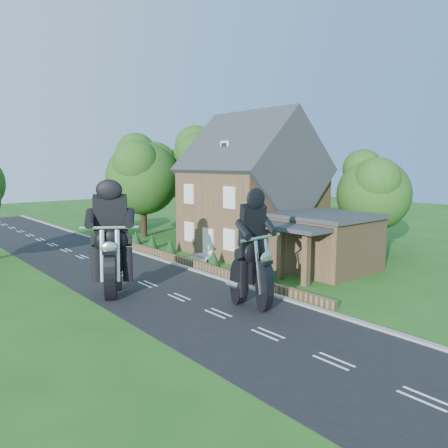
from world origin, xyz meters
TOP-DOWN VIEW (x-y plane):
  - ground at (0.00, 0.00)m, footprint 120.00×120.00m
  - road at (0.00, 0.00)m, footprint 7.00×80.00m
  - kerb at (3.65, 0.00)m, footprint 0.30×80.00m
  - garden_wall at (4.30, 5.00)m, footprint 0.30×22.00m
  - house at (10.49, 6.00)m, footprint 9.54×8.64m
  - annex at (9.87, -0.80)m, footprint 7.05×5.94m
  - tree_annex_side at (17.13, 0.10)m, footprint 5.64×5.20m
  - tree_house_right at (16.65, 8.62)m, footprint 6.51×6.00m
  - tree_behind_house at (14.18, 16.14)m, footprint 7.81×7.20m
  - tree_behind_left at (8.16, 17.13)m, footprint 6.94×6.40m
  - shrub_a at (5.30, -1.00)m, footprint 0.90×0.90m
  - shrub_b at (5.30, 1.50)m, footprint 0.90×0.90m
  - shrub_c at (5.30, 4.00)m, footprint 0.90×0.90m
  - shrub_d at (5.30, 9.00)m, footprint 0.90×0.90m
  - shrub_e at (5.30, 11.50)m, footprint 0.90×0.90m
  - shrub_f at (5.30, 14.00)m, footprint 0.90×0.90m
  - motorcycle_lead at (1.63, -3.38)m, footprint 0.60×1.76m
  - motorcycle_follow at (-2.32, 2.28)m, footprint 1.39×1.78m

SIDE VIEW (x-z plane):
  - ground at x=0.00m, z-range 0.00..0.00m
  - road at x=0.00m, z-range 0.00..0.02m
  - kerb at x=3.65m, z-range 0.00..0.12m
  - garden_wall at x=4.30m, z-range 0.00..0.40m
  - shrub_a at x=5.30m, z-range 0.00..1.10m
  - shrub_b at x=5.30m, z-range 0.00..1.10m
  - shrub_c at x=5.30m, z-range 0.00..1.10m
  - shrub_d at x=5.30m, z-range 0.00..1.10m
  - shrub_e at x=5.30m, z-range 0.00..1.10m
  - shrub_f at x=5.30m, z-range 0.00..1.10m
  - motorcycle_lead at x=1.63m, z-range 0.00..1.61m
  - motorcycle_follow at x=-2.32m, z-range 0.00..1.70m
  - annex at x=9.87m, z-range 0.05..3.49m
  - house at x=10.49m, z-range -0.78..9.46m
  - tree_annex_side at x=17.13m, z-range 0.95..8.43m
  - tree_house_right at x=16.65m, z-range 0.99..9.39m
  - tree_behind_left at x=8.16m, z-range 1.15..10.31m
  - tree_behind_house at x=14.18m, z-range 1.19..11.27m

